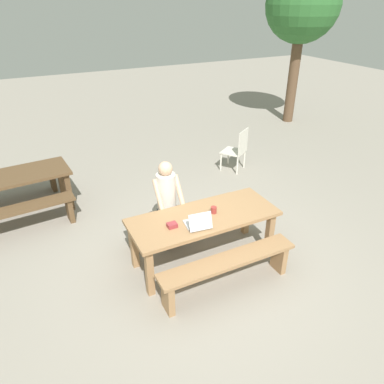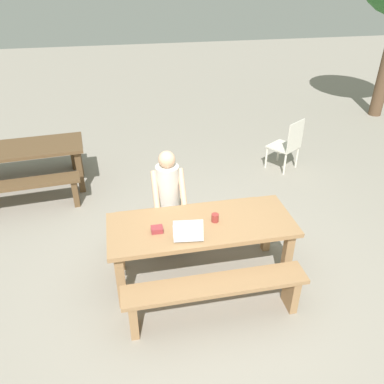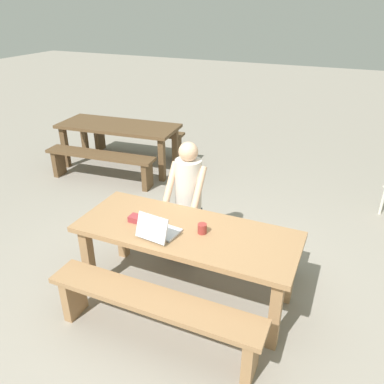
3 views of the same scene
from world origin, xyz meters
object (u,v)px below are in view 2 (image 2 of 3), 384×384
Objects in this scene: picnic_table_mid at (17,154)px; picnic_table_front at (201,231)px; plastic_chair at (288,144)px; person_seated at (169,195)px; small_pouch at (157,229)px; coffee_mug at (215,218)px; laptop at (188,231)px.

picnic_table_front is at bearing -51.12° from picnic_table_mid.
plastic_chair is at bearing 48.70° from picnic_table_front.
person_seated is 1.44× the size of plastic_chair.
plastic_chair is at bearing 36.64° from person_seated.
coffee_mug is at bearing 5.42° from small_pouch.
picnic_table_front is 0.31m from laptop.
small_pouch is at bearing 9.45° from plastic_chair.
picnic_table_mid is (-2.33, 2.44, 0.00)m from picnic_table_front.
small_pouch reaches higher than picnic_table_mid.
laptop is at bearing -23.29° from small_pouch.
coffee_mug is 3.48m from picnic_table_mid.
laptop is at bearing -150.53° from coffee_mug.
picnic_table_mid is (-4.37, 0.12, 0.16)m from plastic_chair.
person_seated is 0.65× the size of picnic_table_mid.
picnic_table_mid is at bearing 126.51° from small_pouch.
plastic_chair is (2.30, 1.71, -0.29)m from person_seated.
picnic_table_front is 3.38m from picnic_table_mid.
coffee_mug is 0.04× the size of picnic_table_mid.
coffee_mug is (0.34, 0.19, -0.01)m from laptop.
coffee_mug reaches higher than small_pouch.
picnic_table_mid reaches higher than picnic_table_front.
person_seated is at bearing 124.94° from coffee_mug.
small_pouch is 1.36× the size of coffee_mug.
plastic_chair is 0.45× the size of picnic_table_mid.
picnic_table_front is 0.99× the size of picnic_table_mid.
plastic_chair is at bearing -124.91° from laptop.
small_pouch is at bearing -174.58° from coffee_mug.
plastic_chair reaches higher than coffee_mug.
person_seated is at bearing 2.84° from plastic_chair.
coffee_mug reaches higher than picnic_table_front.
laptop is 0.26× the size of person_seated.
person_seated is at bearing -46.45° from picnic_table_mid.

